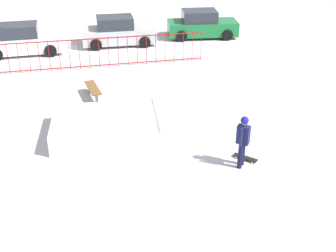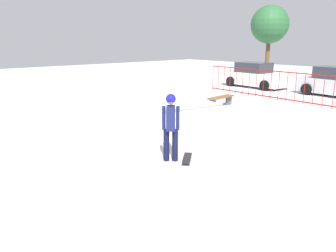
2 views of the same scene
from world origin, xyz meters
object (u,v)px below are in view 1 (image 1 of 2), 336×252
skateboard (245,158)px  parked_car_silver (118,32)px  skater (243,138)px  park_bench (93,90)px  skate_ramp (119,126)px  parked_car_white (23,40)px  parked_car_green (202,25)px

skateboard → parked_car_silver: parked_car_silver is taller
skater → skateboard: skater is taller
skater → park_bench: size_ratio=1.04×
skater → park_bench: 7.51m
skate_ramp → parked_car_silver: size_ratio=1.35×
skate_ramp → park_bench: (-0.49, 3.38, 0.04)m
park_bench → skateboard: bearing=-56.4°
skater → parked_car_white: skater is taller
skate_ramp → parked_car_white: parked_car_white is taller
parked_car_green → parked_car_white: bearing=-167.3°
skate_ramp → park_bench: skate_ramp is taller
skate_ramp → parked_car_white: bearing=116.4°
skater → skateboard: (0.30, 0.29, -0.93)m
parked_car_silver → parked_car_green: 5.07m
skateboard → parked_car_white: parked_car_white is taller
park_bench → skate_ramp: bearing=-81.8°
skater → parked_car_silver: 13.59m
skate_ramp → parked_car_silver: parked_car_silver is taller
park_bench → skater: bearing=-59.6°
skateboard → parked_car_green: (3.26, 13.36, 0.65)m
skater → park_bench: bearing=163.6°
skateboard → parked_car_green: 13.77m
parked_car_white → parked_car_silver: size_ratio=0.98×
skate_ramp → skater: (3.30, -3.06, 0.69)m
parked_car_white → parked_car_green: same height
park_bench → parked_car_silver: (2.29, 7.05, 0.37)m
park_bench → parked_car_white: 7.41m
skate_ramp → skater: bearing=-34.7°
skater → parked_car_silver: bearing=139.5°
skate_ramp → skater: size_ratio=3.31×
skateboard → skater: bearing=-86.4°
parked_car_green → skater: bearing=-94.2°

